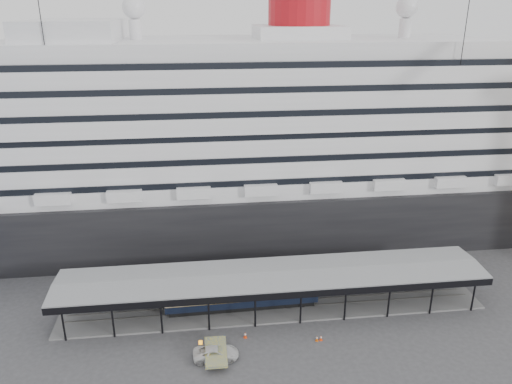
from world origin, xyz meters
TOP-DOWN VIEW (x-y plane):
  - ground at (0.00, 0.00)m, footprint 200.00×200.00m
  - cruise_ship at (0.05, 32.00)m, footprint 130.00×30.00m
  - platform_canopy at (0.00, 5.00)m, footprint 56.00×9.18m
  - port_truck at (-8.09, -4.60)m, footprint 5.23×2.46m
  - pullman_carriage at (-4.18, 5.00)m, footprint 20.17×3.01m
  - traffic_cone_left at (-4.38, -1.21)m, footprint 0.47×0.47m
  - traffic_cone_mid at (4.67, -2.82)m, footprint 0.37×0.37m
  - traffic_cone_right at (4.16, -2.87)m, footprint 0.44×0.44m

SIDE VIEW (x-z plane):
  - ground at x=0.00m, z-range 0.00..0.00m
  - traffic_cone_mid at x=4.67m, z-range 0.00..0.70m
  - traffic_cone_right at x=4.16m, z-range 0.00..0.72m
  - traffic_cone_left at x=-4.38m, z-range 0.00..0.79m
  - port_truck at x=-8.09m, z-range 0.00..1.45m
  - platform_canopy at x=0.00m, z-range -0.29..5.01m
  - pullman_carriage at x=-4.18m, z-range -7.46..12.30m
  - cruise_ship at x=0.05m, z-range -3.60..40.30m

